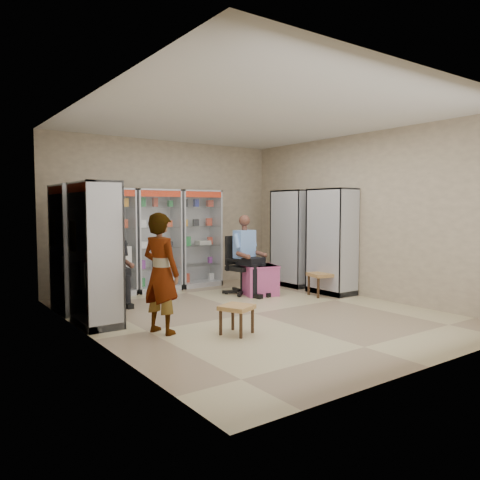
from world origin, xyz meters
TOP-DOWN VIEW (x-y plane):
  - floor at (0.00, 0.00)m, footprint 6.00×6.00m
  - room_shell at (0.00, 0.00)m, footprint 5.02×6.02m
  - cabinet_back_left at (-1.30, 2.73)m, footprint 0.90×0.50m
  - cabinet_back_mid at (-0.35, 2.73)m, footprint 0.90×0.50m
  - cabinet_back_right at (0.60, 2.73)m, footprint 0.90×0.50m
  - cabinet_right_far at (2.23, 1.60)m, footprint 0.90×0.50m
  - cabinet_right_near at (2.23, 0.50)m, footprint 0.90×0.50m
  - cabinet_left_far at (-2.23, 1.80)m, footprint 0.90×0.50m
  - cabinet_left_near at (-2.23, 0.70)m, footprint 0.90×0.50m
  - wooden_chair at (-1.55, 2.00)m, footprint 0.42×0.42m
  - seated_customer at (-1.55, 1.95)m, footprint 0.44×0.60m
  - office_chair at (0.82, 1.46)m, footprint 0.69×0.69m
  - seated_shopkeeper at (0.82, 1.41)m, footprint 0.56×0.71m
  - pink_trunk at (1.03, 1.18)m, footprint 0.72×0.71m
  - tea_glass at (1.03, 1.14)m, footprint 0.07×0.07m
  - woven_stool_a at (1.90, 0.43)m, footprint 0.52×0.52m
  - woven_stool_b at (-0.90, -0.80)m, footprint 0.50×0.50m
  - standing_man at (-1.67, -0.19)m, footprint 0.55×0.67m

SIDE VIEW (x-z plane):
  - floor at x=0.00m, z-range 0.00..0.00m
  - woven_stool_b at x=-0.90m, z-range 0.00..0.38m
  - woven_stool_a at x=1.90m, z-range 0.00..0.43m
  - pink_trunk at x=1.03m, z-range 0.00..0.56m
  - wooden_chair at x=-1.55m, z-range 0.00..0.94m
  - office_chair at x=0.82m, z-range 0.00..1.11m
  - tea_glass at x=1.03m, z-range 0.56..0.67m
  - seated_customer at x=-1.55m, z-range 0.00..1.34m
  - seated_shopkeeper at x=0.82m, z-range 0.00..1.41m
  - standing_man at x=-1.67m, z-range 0.00..1.58m
  - cabinet_back_left at x=-1.30m, z-range 0.00..2.00m
  - cabinet_back_mid at x=-0.35m, z-range 0.00..2.00m
  - cabinet_back_right at x=0.60m, z-range 0.00..2.00m
  - cabinet_right_far at x=2.23m, z-range 0.00..2.00m
  - cabinet_right_near at x=2.23m, z-range 0.00..2.00m
  - cabinet_left_far at x=-2.23m, z-range 0.00..2.00m
  - cabinet_left_near at x=-2.23m, z-range 0.00..2.00m
  - room_shell at x=0.00m, z-range 0.46..3.47m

